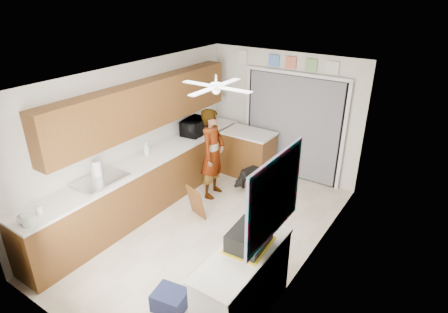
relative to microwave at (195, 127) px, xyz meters
The scene contains 40 objects.
floor 2.16m from the microwave, 45.38° to the right, with size 5.00×5.00×0.00m, color beige.
ceiling 2.33m from the microwave, 45.38° to the right, with size 5.00×5.00×0.00m, color white.
wall_back 1.76m from the microwave, 42.07° to the left, with size 3.20×3.20×0.00m, color beige.
wall_front 4.04m from the microwave, 71.15° to the right, with size 3.20×3.20×0.00m, color beige.
wall_left 1.36m from the microwave, 102.58° to the right, with size 5.00×5.00×0.00m, color beige.
wall_right 3.20m from the microwave, 24.48° to the right, with size 5.00×5.00×0.00m, color beige.
left_base_cabinets 1.47m from the microwave, 89.79° to the right, with size 0.60×4.80×0.90m, color brown.
left_countertop 1.33m from the microwave, 89.36° to the right, with size 0.62×4.80×0.04m, color white.
upper_cabinets 1.33m from the microwave, 96.87° to the right, with size 0.32×4.00×0.80m, color brown.
sink_basin 2.33m from the microwave, 89.64° to the right, with size 0.50×0.76×0.06m, color silver.
faucet 2.33m from the microwave, 94.31° to the right, with size 0.03×0.03×0.22m, color silver.
peninsula_base 1.23m from the microwave, 40.10° to the left, with size 1.00×0.60×0.90m, color brown.
peninsula_top 1.07m from the microwave, 40.10° to the left, with size 1.04×0.64×0.04m, color white.
back_opening_recess 1.93m from the microwave, 36.43° to the left, with size 2.00×0.06×2.10m, color black.
curtain_panel 1.91m from the microwave, 35.47° to the left, with size 1.90×0.03×2.05m, color gray.
door_trim_left 1.24m from the microwave, 64.43° to the left, with size 0.06×0.04×2.10m, color white.
door_trim_right 2.81m from the microwave, 23.46° to the left, with size 0.06×0.04×2.10m, color white.
door_trim_head 2.17m from the microwave, 35.71° to the left, with size 2.10×0.04×0.06m, color white.
header_frame_1 1.97m from the microwave, 47.41° to the left, with size 0.22×0.02×0.22m, color #5288DC.
header_frame_2 2.18m from the microwave, 39.25° to the left, with size 0.22×0.02×0.22m, color #DB7452.
header_frame_3 2.45m from the microwave, 32.45° to the left, with size 0.22×0.02×0.22m, color #78B265.
header_frame_4 2.76m from the microwave, 27.50° to the left, with size 0.22×0.02×0.22m, color silver.
route66_sign 1.70m from the microwave, 72.82° to the left, with size 0.22×0.02×0.26m, color silver.
right_counter_base 3.72m from the microwave, 43.54° to the right, with size 0.50×1.40×0.90m, color white.
right_counter_top 3.66m from the microwave, 43.64° to the right, with size 0.54×1.44×0.04m, color white.
abstract_painting 3.74m from the microwave, 38.84° to the right, with size 0.03×1.15×0.95m, color #E35398.
ceiling_fan 2.11m from the microwave, 40.70° to the right, with size 1.14×1.14×0.24m, color white.
microwave is the anchor object (origin of this frame).
soap_bottle 1.26m from the microwave, 93.84° to the right, with size 0.10×0.10×0.26m, color silver.
cup 3.57m from the microwave, 88.74° to the right, with size 0.14×0.14×0.11m, color white.
jar_a 3.58m from the microwave, 87.14° to the right, with size 0.11×0.11×0.16m, color silver.
jar_b 3.34m from the microwave, 88.99° to the right, with size 0.08×0.08×0.12m, color silver.
paper_towel_roll 2.27m from the microwave, 92.77° to the right, with size 0.13×0.13×0.29m, color white.
suitcase 3.54m from the microwave, 42.11° to the right, with size 0.38×0.51×0.22m, color black.
suitcase_rim 3.54m from the microwave, 42.11° to the right, with size 0.44×0.58×0.02m, color yellow.
suitcase_lid 3.36m from the microwave, 38.42° to the right, with size 0.42×0.03×0.50m, color black.
navy_crate 3.59m from the microwave, 57.57° to the right, with size 0.40×0.33×0.24m, color #161B38.
cabinet_door_panel 1.69m from the microwave, 52.43° to the right, with size 0.38×0.03×0.57m, color brown.
man 0.84m from the microwave, 29.48° to the right, with size 0.61×0.40×1.69m, color white.
dog 1.47m from the microwave, 11.87° to the left, with size 0.25×0.59×0.46m, color black.
Camera 1 is at (3.01, -4.06, 3.67)m, focal length 30.00 mm.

